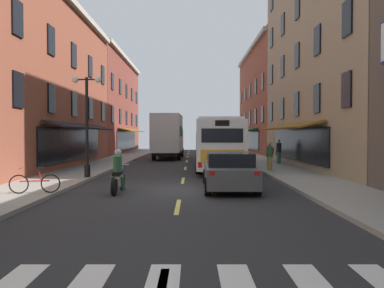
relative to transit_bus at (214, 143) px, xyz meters
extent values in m
cube|color=#28282B|center=(-2.01, -9.89, -1.69)|extent=(34.80, 80.00, 0.10)
cube|color=#DBCC4C|center=(-2.01, -13.39, -1.64)|extent=(0.14, 2.40, 0.01)
cube|color=#DBCC4C|center=(-2.01, -6.89, -1.64)|extent=(0.14, 2.40, 0.01)
cube|color=#DBCC4C|center=(-2.01, -0.39, -1.64)|extent=(0.14, 2.40, 0.01)
cube|color=#DBCC4C|center=(-2.01, 6.11, -1.64)|extent=(0.14, 2.40, 0.01)
cube|color=#DBCC4C|center=(-2.01, 12.61, -1.64)|extent=(0.14, 2.40, 0.01)
cube|color=#DBCC4C|center=(-2.01, 19.11, -1.64)|extent=(0.14, 2.40, 0.01)
cube|color=#DBCC4C|center=(-2.01, 25.61, -1.64)|extent=(0.14, 2.40, 0.01)
cube|color=gray|center=(-7.91, -9.89, -1.57)|extent=(3.00, 80.00, 0.14)
cube|color=gray|center=(3.89, -9.89, -1.57)|extent=(3.00, 80.00, 0.14)
cube|color=brown|center=(-13.41, 0.11, 3.90)|extent=(8.00, 19.90, 11.09)
cube|color=#B2AD9E|center=(-9.31, 0.11, 9.10)|extent=(0.44, 19.40, 0.40)
cube|color=black|center=(-9.37, 0.11, -0.09)|extent=(0.10, 12.00, 2.10)
cube|color=black|center=(-8.66, 0.11, 1.11)|extent=(1.38, 11.20, 0.44)
cube|color=black|center=(-9.37, -7.89, 2.56)|extent=(0.10, 1.00, 1.60)
cube|color=black|center=(-9.37, -3.89, 2.56)|extent=(0.10, 1.00, 1.60)
cube|color=black|center=(-9.37, 0.11, 2.56)|extent=(0.10, 1.00, 1.60)
cube|color=black|center=(-9.37, 4.11, 2.56)|extent=(0.10, 1.00, 1.60)
cube|color=black|center=(-9.37, 8.11, 2.56)|extent=(0.10, 1.00, 1.60)
cube|color=black|center=(-9.37, -7.89, 5.76)|extent=(0.10, 1.00, 1.60)
cube|color=black|center=(-9.37, -3.89, 5.76)|extent=(0.10, 1.00, 1.60)
cube|color=black|center=(-9.37, 0.11, 5.76)|extent=(0.10, 1.00, 1.60)
cube|color=black|center=(-9.37, 4.11, 5.76)|extent=(0.10, 1.00, 1.60)
cube|color=black|center=(-9.37, 8.11, 5.76)|extent=(0.10, 1.00, 1.60)
cube|color=brown|center=(-13.41, 20.11, 4.06)|extent=(8.00, 19.90, 11.41)
cube|color=#B2AD9E|center=(-9.31, 20.11, 9.42)|extent=(0.44, 19.40, 0.40)
cube|color=black|center=(-9.37, 20.11, -0.09)|extent=(0.10, 12.00, 2.10)
cube|color=brown|center=(-8.66, 20.11, 1.11)|extent=(1.38, 11.20, 0.44)
cube|color=black|center=(-9.37, 12.11, 2.56)|extent=(0.10, 1.00, 1.60)
cube|color=black|center=(-9.37, 16.11, 2.56)|extent=(0.10, 1.00, 1.60)
cube|color=black|center=(-9.37, 20.11, 2.56)|extent=(0.10, 1.00, 1.60)
cube|color=black|center=(-9.37, 24.11, 2.56)|extent=(0.10, 1.00, 1.60)
cube|color=black|center=(-9.37, 28.11, 2.56)|extent=(0.10, 1.00, 1.60)
cube|color=black|center=(-9.37, 12.11, 5.76)|extent=(0.10, 1.00, 1.60)
cube|color=black|center=(-9.37, 16.11, 5.76)|extent=(0.10, 1.00, 1.60)
cube|color=black|center=(-9.37, 20.11, 5.76)|extent=(0.10, 1.00, 1.60)
cube|color=black|center=(-9.37, 24.11, 5.76)|extent=(0.10, 1.00, 1.60)
cube|color=black|center=(-9.37, 28.11, 5.76)|extent=(0.10, 1.00, 1.60)
cube|color=#9E8466|center=(9.39, 0.11, 6.80)|extent=(8.00, 19.90, 16.89)
cube|color=black|center=(5.35, 0.11, -0.09)|extent=(0.10, 12.00, 2.10)
cube|color=brown|center=(4.64, 0.11, 1.11)|extent=(1.38, 11.20, 0.44)
cube|color=black|center=(5.35, -7.89, 2.56)|extent=(0.10, 1.00, 1.60)
cube|color=black|center=(5.35, -3.89, 2.56)|extent=(0.10, 1.00, 1.60)
cube|color=black|center=(5.35, 0.11, 2.56)|extent=(0.10, 1.00, 1.60)
cube|color=black|center=(5.35, 4.11, 2.56)|extent=(0.10, 1.00, 1.60)
cube|color=black|center=(5.35, 8.11, 2.56)|extent=(0.10, 1.00, 1.60)
cube|color=black|center=(5.35, -7.89, 5.76)|extent=(0.10, 1.00, 1.60)
cube|color=black|center=(5.35, -3.89, 5.76)|extent=(0.10, 1.00, 1.60)
cube|color=black|center=(5.35, 0.11, 5.76)|extent=(0.10, 1.00, 1.60)
cube|color=black|center=(5.35, 4.11, 5.76)|extent=(0.10, 1.00, 1.60)
cube|color=black|center=(5.35, 8.11, 5.76)|extent=(0.10, 1.00, 1.60)
cube|color=black|center=(5.35, 0.11, 8.96)|extent=(0.10, 1.00, 1.60)
cube|color=black|center=(5.35, 4.11, 8.96)|extent=(0.10, 1.00, 1.60)
cube|color=black|center=(5.35, 8.11, 8.96)|extent=(0.10, 1.00, 1.60)
cube|color=black|center=(5.35, 8.11, 12.16)|extent=(0.10, 1.00, 1.60)
cube|color=brown|center=(9.39, 20.11, 4.58)|extent=(8.00, 19.90, 12.45)
cube|color=#B2AD9E|center=(5.29, 20.11, 10.46)|extent=(0.44, 19.40, 0.40)
cube|color=black|center=(5.35, 20.11, -0.09)|extent=(0.10, 12.00, 2.10)
cube|color=#1E6638|center=(4.64, 20.11, 1.11)|extent=(1.38, 11.20, 0.44)
cube|color=black|center=(5.35, 12.11, 2.56)|extent=(0.10, 1.00, 1.60)
cube|color=black|center=(5.35, 16.11, 2.56)|extent=(0.10, 1.00, 1.60)
cube|color=black|center=(5.35, 20.11, 2.56)|extent=(0.10, 1.00, 1.60)
cube|color=black|center=(5.35, 24.11, 2.56)|extent=(0.10, 1.00, 1.60)
cube|color=black|center=(5.35, 28.11, 2.56)|extent=(0.10, 1.00, 1.60)
cube|color=black|center=(5.35, 12.11, 5.76)|extent=(0.10, 1.00, 1.60)
cube|color=black|center=(5.35, 16.11, 5.76)|extent=(0.10, 1.00, 1.60)
cube|color=black|center=(5.35, 20.11, 5.76)|extent=(0.10, 1.00, 1.60)
cube|color=black|center=(5.35, 24.11, 5.76)|extent=(0.10, 1.00, 1.60)
cube|color=black|center=(5.35, 28.11, 5.76)|extent=(0.10, 1.00, 1.60)
cube|color=white|center=(0.00, -0.06, 0.02)|extent=(2.73, 12.48, 2.63)
cube|color=silver|center=(0.00, -0.06, 1.40)|extent=(2.51, 11.28, 0.16)
cube|color=black|center=(0.00, 0.24, 0.21)|extent=(2.74, 10.08, 0.96)
cube|color=#19723F|center=(0.00, -0.06, -1.04)|extent=(2.75, 12.08, 0.36)
cube|color=black|center=(0.09, 6.12, 0.21)|extent=(2.25, 0.15, 1.10)
cube|color=black|center=(-0.09, -6.24, 0.50)|extent=(2.05, 0.15, 0.70)
cube|color=gold|center=(-0.09, -6.25, -0.51)|extent=(2.15, 0.13, 0.64)
cube|color=black|center=(-0.09, -6.25, 1.12)|extent=(0.70, 0.11, 0.28)
cube|color=red|center=(-1.19, -6.25, -0.94)|extent=(0.20, 0.08, 0.28)
cube|color=red|center=(1.00, -6.28, -0.94)|extent=(0.20, 0.08, 0.28)
cylinder|color=black|center=(-1.11, 4.18, -1.14)|extent=(0.31, 1.00, 1.00)
cylinder|color=black|center=(1.24, 4.15, -1.14)|extent=(0.31, 1.00, 1.00)
cylinder|color=black|center=(-1.23, -3.77, -1.14)|extent=(0.31, 1.00, 1.00)
cylinder|color=black|center=(1.12, -3.80, -1.14)|extent=(0.31, 1.00, 1.00)
cube|color=#B21E19|center=(-3.66, 12.52, -0.09)|extent=(2.36, 2.40, 2.40)
cube|color=black|center=(-3.63, 13.65, 0.76)|extent=(2.00, 0.15, 0.80)
cube|color=silver|center=(-3.76, 8.46, 0.68)|extent=(2.54, 5.83, 3.25)
cube|color=#196633|center=(-2.54, 8.43, 0.85)|extent=(0.15, 3.46, 0.90)
cube|color=black|center=(-3.73, 9.64, -1.09)|extent=(2.09, 7.76, 0.24)
cylinder|color=black|center=(-4.76, 12.35, -1.19)|extent=(0.30, 0.91, 0.90)
cylinder|color=black|center=(-2.56, 12.29, -1.19)|extent=(0.30, 0.91, 0.90)
cylinder|color=black|center=(-4.88, 7.63, -1.19)|extent=(0.30, 0.91, 0.90)
cylinder|color=black|center=(-2.68, 7.57, -1.19)|extent=(0.30, 0.91, 0.90)
cube|color=#515154|center=(-0.09, -9.63, -1.04)|extent=(1.96, 4.81, 0.73)
cube|color=black|center=(-0.10, -9.82, -0.43)|extent=(1.77, 2.61, 0.54)
cube|color=red|center=(-0.89, -11.99, -0.77)|extent=(0.20, 0.06, 0.14)
cube|color=red|center=(0.64, -12.01, -0.77)|extent=(0.20, 0.06, 0.14)
cylinder|color=black|center=(-0.96, -7.93, -1.32)|extent=(0.23, 0.64, 0.64)
cylinder|color=black|center=(0.83, -7.95, -1.32)|extent=(0.23, 0.64, 0.64)
cylinder|color=black|center=(-1.01, -11.31, -1.32)|extent=(0.23, 0.64, 0.64)
cylinder|color=black|center=(0.78, -11.33, -1.32)|extent=(0.23, 0.64, 0.64)
cube|color=maroon|center=(-3.93, 21.35, -1.06)|extent=(1.90, 4.57, 0.69)
cube|color=black|center=(-3.93, 21.17, -0.52)|extent=(1.71, 2.48, 0.45)
cube|color=red|center=(-4.70, 19.11, -0.81)|extent=(0.20, 0.06, 0.14)
cube|color=red|center=(-3.23, 19.09, -0.81)|extent=(0.20, 0.06, 0.14)
cylinder|color=black|center=(-4.77, 22.94, -1.32)|extent=(0.23, 0.64, 0.64)
cylinder|color=black|center=(-3.04, 22.91, -1.32)|extent=(0.23, 0.64, 0.64)
cylinder|color=black|center=(-4.82, 19.80, -1.32)|extent=(0.23, 0.64, 0.64)
cylinder|color=black|center=(-3.09, 19.77, -1.32)|extent=(0.23, 0.64, 0.64)
cylinder|color=black|center=(-4.34, -9.94, -1.33)|extent=(0.11, 0.62, 0.62)
cylinder|color=black|center=(-4.36, -11.39, -1.33)|extent=(0.13, 0.62, 0.62)
cylinder|color=#B2B2B7|center=(-4.34, -10.06, -1.03)|extent=(0.08, 0.33, 0.68)
ellipsoid|color=navy|center=(-4.35, -10.49, -0.83)|extent=(0.33, 0.57, 0.28)
cube|color=black|center=(-4.35, -10.89, -0.90)|extent=(0.27, 0.56, 0.12)
cube|color=#B2B2B7|center=(-4.35, -10.67, -1.24)|extent=(0.25, 0.40, 0.30)
cylinder|color=#B2B2B7|center=(-4.34, -10.16, -0.62)|extent=(0.62, 0.05, 0.04)
cylinder|color=#33663F|center=(-4.35, -10.82, -0.51)|extent=(0.35, 0.46, 0.66)
sphere|color=#B2B2B7|center=(-4.35, -10.71, -0.11)|extent=(0.26, 0.26, 0.26)
cylinder|color=#33663F|center=(-4.53, -10.78, -1.24)|extent=(0.15, 0.36, 0.56)
cylinder|color=#33663F|center=(-4.17, -10.79, -1.24)|extent=(0.15, 0.36, 0.56)
torus|color=black|center=(-7.59, -11.77, -1.17)|extent=(0.66, 0.16, 0.66)
torus|color=black|center=(-6.56, -11.58, -1.17)|extent=(0.66, 0.16, 0.66)
cylinder|color=red|center=(-7.08, -11.68, -1.07)|extent=(0.99, 0.22, 0.04)
cylinder|color=red|center=(-6.90, -11.64, -0.89)|extent=(0.14, 0.06, 0.50)
cube|color=black|center=(-6.88, -11.64, -0.62)|extent=(0.22, 0.15, 0.06)
cylinder|color=red|center=(-7.51, -11.76, -0.62)|extent=(0.12, 0.48, 0.03)
cylinder|color=#B29947|center=(2.93, -2.98, -1.11)|extent=(0.28, 0.28, 0.78)
cylinder|color=#33663F|center=(2.93, -2.98, -0.42)|extent=(0.36, 0.36, 0.60)
sphere|color=#C0736D|center=(2.93, -2.98, 0.00)|extent=(0.21, 0.21, 0.21)
cube|color=maroon|center=(3.06, -2.78, -0.39)|extent=(0.31, 0.28, 0.36)
cylinder|color=#33663F|center=(4.58, 1.84, -1.09)|extent=(0.28, 0.28, 0.82)
cylinder|color=black|center=(4.58, 1.84, -0.36)|extent=(0.36, 0.36, 0.63)
sphere|color=tan|center=(4.58, 1.84, 0.09)|extent=(0.22, 0.22, 0.22)
cylinder|color=black|center=(-6.64, -6.69, 0.90)|extent=(0.14, 0.14, 4.80)
cylinder|color=black|center=(-6.64, -6.69, -1.20)|extent=(0.28, 0.28, 0.60)
cylinder|color=black|center=(-6.64, -6.69, 3.19)|extent=(1.10, 0.07, 0.07)
sphere|color=white|center=(-7.19, -6.69, 3.19)|extent=(0.32, 0.32, 0.32)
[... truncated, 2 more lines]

